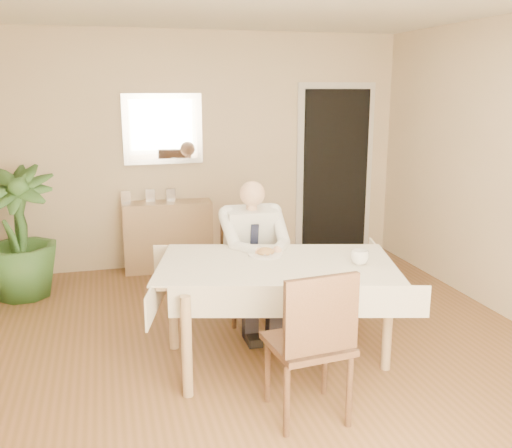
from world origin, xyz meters
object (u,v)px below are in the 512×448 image
object	(u,v)px
sideboard	(168,236)
chair_far	(247,261)
dining_table	(276,274)
seated_man	(255,249)
chair_near	(313,338)
coffee_mug	(360,257)
potted_palm	(19,233)

from	to	relation	value
sideboard	chair_far	bearing A→B (deg)	-67.68
chair_far	dining_table	bearing A→B (deg)	-90.26
seated_man	sideboard	bearing A→B (deg)	106.35
chair_near	coffee_mug	distance (m)	0.93
chair_far	coffee_mug	world-z (taller)	chair_far
dining_table	chair_near	xyz separation A→B (m)	(-0.03, -0.86, -0.12)
dining_table	potted_palm	xyz separation A→B (m)	(-1.99, 1.91, -0.03)
chair_near	coffee_mug	xyz separation A→B (m)	(0.60, 0.67, 0.25)
dining_table	sideboard	distance (m)	2.45
chair_near	chair_far	bearing A→B (deg)	82.95
dining_table	coffee_mug	distance (m)	0.61
chair_near	potted_palm	xyz separation A→B (m)	(-1.96, 2.76, 0.08)
chair_near	seated_man	size ratio (longest dim) A/B	0.78
chair_near	potted_palm	size ratio (longest dim) A/B	0.77
chair_far	seated_man	size ratio (longest dim) A/B	0.72
coffee_mug	potted_palm	distance (m)	3.31
potted_palm	chair_near	bearing A→B (deg)	-54.65
seated_man	coffee_mug	xyz separation A→B (m)	(0.57, -0.78, 0.11)
coffee_mug	dining_table	bearing A→B (deg)	161.62
dining_table	potted_palm	distance (m)	2.76
dining_table	chair_far	distance (m)	0.90
seated_man	coffee_mug	size ratio (longest dim) A/B	9.40
seated_man	chair_near	bearing A→B (deg)	-91.34
coffee_mug	sideboard	size ratio (longest dim) A/B	0.14
chair_far	sideboard	size ratio (longest dim) A/B	0.93
potted_palm	seated_man	bearing A→B (deg)	-33.38
chair_far	chair_near	size ratio (longest dim) A/B	0.92
chair_far	potted_palm	world-z (taller)	potted_palm
sideboard	seated_man	bearing A→B (deg)	-70.60
dining_table	potted_palm	bearing A→B (deg)	151.22
chair_far	potted_palm	xyz separation A→B (m)	(-1.99, 1.03, 0.13)
dining_table	coffee_mug	size ratio (longest dim) A/B	14.89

